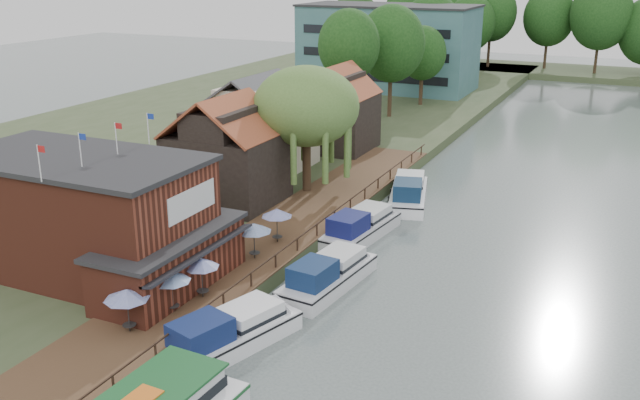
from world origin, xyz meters
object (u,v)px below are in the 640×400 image
at_px(umbrella_3, 254,241).
at_px(cruiser_0, 229,329).
at_px(cottage_b, 257,122).
at_px(cottage_c, 337,108).
at_px(pub, 106,218).
at_px(umbrella_1, 172,292).
at_px(cottage_a, 227,150).
at_px(umbrella_2, 202,277).
at_px(hotel_block, 388,47).
at_px(cruiser_1, 328,271).
at_px(cruiser_2, 360,223).
at_px(willow, 306,130).
at_px(umbrella_0, 128,310).
at_px(umbrella_4, 277,225).
at_px(cruiser_3, 409,189).

distance_m(umbrella_3, cruiser_0, 9.50).
distance_m(cottage_b, cottage_c, 9.85).
bearing_deg(umbrella_3, pub, -139.77).
relative_size(cottage_b, umbrella_1, 4.04).
xyz_separation_m(cottage_a, umbrella_2, (7.90, -15.36, -2.96)).
bearing_deg(hotel_block, pub, -83.57).
bearing_deg(cruiser_0, cruiser_1, 96.49).
relative_size(hotel_block, cottage_a, 2.95).
relative_size(umbrella_3, cruiser_0, 0.25).
height_order(hotel_block, cruiser_1, hotel_block).
distance_m(cottage_a, cruiser_2, 12.28).
xyz_separation_m(willow, umbrella_0, (2.24, -25.31, -3.93)).
bearing_deg(umbrella_1, umbrella_4, 88.67).
distance_m(pub, cottage_a, 15.05).
bearing_deg(cottage_b, pub, -80.91).
height_order(pub, willow, willow).
relative_size(pub, umbrella_0, 8.42).
bearing_deg(cruiser_1, cruiser_2, 104.73).
xyz_separation_m(willow, cruiser_1, (8.41, -14.17, -5.07)).
bearing_deg(umbrella_2, umbrella_4, 90.92).
bearing_deg(umbrella_1, cruiser_2, 76.53).
relative_size(cottage_b, cruiser_2, 1.01).
bearing_deg(hotel_block, cottage_c, -77.80).
bearing_deg(willow, cruiser_0, -73.57).
bearing_deg(willow, cruiser_1, -59.32).
height_order(umbrella_0, cruiser_3, umbrella_0).
distance_m(cottage_a, cottage_b, 10.44).
bearing_deg(cottage_a, umbrella_0, -71.64).
height_order(hotel_block, umbrella_3, hotel_block).
xyz_separation_m(umbrella_2, cruiser_3, (4.32, 23.93, -1.08)).
relative_size(cottage_b, cruiser_0, 1.00).
distance_m(hotel_block, umbrella_2, 73.06).
relative_size(pub, hotel_block, 0.79).
height_order(hotel_block, umbrella_4, hotel_block).
bearing_deg(cruiser_1, cottage_a, 150.45).
xyz_separation_m(cottage_b, umbrella_3, (10.77, -19.27, -2.96)).
height_order(cottage_c, umbrella_3, cottage_c).
bearing_deg(hotel_block, cruiser_0, -76.12).
height_order(pub, cottage_a, cottage_a).
xyz_separation_m(pub, cruiser_2, (10.56, 14.43, -3.50)).
bearing_deg(cruiser_3, cruiser_0, -107.08).
relative_size(cottage_b, cottage_c, 1.13).
xyz_separation_m(pub, cruiser_3, (11.22, 23.57, -3.45)).
distance_m(umbrella_2, cruiser_0, 4.46).
distance_m(hotel_block, umbrella_1, 75.16).
relative_size(cottage_b, willow, 0.92).
height_order(willow, umbrella_3, willow).
distance_m(umbrella_3, cruiser_3, 18.43).
relative_size(umbrella_4, cruiser_3, 0.24).
height_order(umbrella_0, umbrella_3, same).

